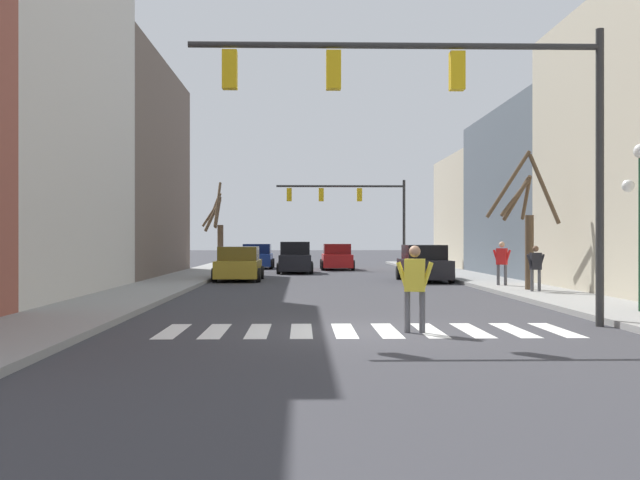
{
  "coord_description": "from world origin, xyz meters",
  "views": [
    {
      "loc": [
        -1.35,
        -15.49,
        1.92
      ],
      "look_at": [
        -0.49,
        18.96,
        1.9
      ],
      "focal_mm": 42.0,
      "sensor_mm": 36.0,
      "label": 1
    }
  ],
  "objects_px": {
    "pedestrian_near_right_corner": "(415,281)",
    "street_tree_left_mid": "(218,229)",
    "car_parked_right_near": "(424,264)",
    "car_parked_left_mid": "(257,257)",
    "traffic_signal_near": "(446,101)",
    "traffic_signal_far": "(354,202)",
    "car_parked_right_far": "(295,259)",
    "car_driving_away_lane": "(239,265)",
    "pedestrian_waiting_at_curb": "(502,259)",
    "car_driving_toward_lane": "(337,258)",
    "pedestrian_on_left_sidewalk": "(536,264)",
    "street_tree_right_near": "(526,224)"
  },
  "relations": [
    {
      "from": "pedestrian_near_right_corner",
      "to": "street_tree_left_mid",
      "type": "relative_size",
      "value": 0.33
    },
    {
      "from": "car_parked_right_near",
      "to": "car_parked_left_mid",
      "type": "bearing_deg",
      "value": 28.9
    },
    {
      "from": "traffic_signal_near",
      "to": "traffic_signal_far",
      "type": "bearing_deg",
      "value": 89.61
    },
    {
      "from": "car_parked_left_mid",
      "to": "car_parked_right_far",
      "type": "height_order",
      "value": "car_parked_right_far"
    },
    {
      "from": "traffic_signal_near",
      "to": "street_tree_left_mid",
      "type": "bearing_deg",
      "value": 105.18
    },
    {
      "from": "traffic_signal_far",
      "to": "pedestrian_near_right_corner",
      "type": "relative_size",
      "value": 4.61
    },
    {
      "from": "car_parked_left_mid",
      "to": "street_tree_left_mid",
      "type": "relative_size",
      "value": 0.81
    },
    {
      "from": "traffic_signal_far",
      "to": "car_driving_away_lane",
      "type": "relative_size",
      "value": 1.89
    },
    {
      "from": "car_driving_away_lane",
      "to": "pedestrian_waiting_at_curb",
      "type": "height_order",
      "value": "pedestrian_waiting_at_curb"
    },
    {
      "from": "traffic_signal_far",
      "to": "car_parked_right_near",
      "type": "relative_size",
      "value": 1.74
    },
    {
      "from": "car_driving_toward_lane",
      "to": "pedestrian_near_right_corner",
      "type": "height_order",
      "value": "pedestrian_near_right_corner"
    },
    {
      "from": "traffic_signal_far",
      "to": "pedestrian_waiting_at_curb",
      "type": "distance_m",
      "value": 19.84
    },
    {
      "from": "car_parked_right_far",
      "to": "pedestrian_on_left_sidewalk",
      "type": "relative_size",
      "value": 2.78
    },
    {
      "from": "street_tree_left_mid",
      "to": "car_driving_away_lane",
      "type": "bearing_deg",
      "value": -79.26
    },
    {
      "from": "car_driving_toward_lane",
      "to": "car_parked_left_mid",
      "type": "bearing_deg",
      "value": 68.64
    },
    {
      "from": "pedestrian_on_left_sidewalk",
      "to": "street_tree_left_mid",
      "type": "relative_size",
      "value": 0.29
    },
    {
      "from": "traffic_signal_far",
      "to": "street_tree_right_near",
      "type": "height_order",
      "value": "traffic_signal_far"
    },
    {
      "from": "car_driving_away_lane",
      "to": "pedestrian_waiting_at_curb",
      "type": "xyz_separation_m",
      "value": [
        10.69,
        -6.25,
        0.4
      ]
    },
    {
      "from": "car_driving_away_lane",
      "to": "traffic_signal_far",
      "type": "bearing_deg",
      "value": -26.24
    },
    {
      "from": "pedestrian_on_left_sidewalk",
      "to": "street_tree_right_near",
      "type": "relative_size",
      "value": 0.32
    },
    {
      "from": "car_parked_right_near",
      "to": "car_parked_right_far",
      "type": "height_order",
      "value": "car_parked_right_far"
    },
    {
      "from": "car_parked_right_far",
      "to": "street_tree_left_mid",
      "type": "xyz_separation_m",
      "value": [
        -5.0,
        4.99,
        1.78
      ]
    },
    {
      "from": "car_driving_toward_lane",
      "to": "street_tree_right_near",
      "type": "bearing_deg",
      "value": -165.08
    },
    {
      "from": "car_driving_toward_lane",
      "to": "car_driving_away_lane",
      "type": "height_order",
      "value": "car_driving_toward_lane"
    },
    {
      "from": "pedestrian_on_left_sidewalk",
      "to": "street_tree_left_mid",
      "type": "xyz_separation_m",
      "value": [
        -13.37,
        22.44,
        1.54
      ]
    },
    {
      "from": "car_parked_left_mid",
      "to": "car_driving_away_lane",
      "type": "bearing_deg",
      "value": -179.97
    },
    {
      "from": "traffic_signal_near",
      "to": "car_parked_left_mid",
      "type": "bearing_deg",
      "value": 100.37
    },
    {
      "from": "pedestrian_on_left_sidewalk",
      "to": "pedestrian_waiting_at_curb",
      "type": "bearing_deg",
      "value": 85.33
    },
    {
      "from": "traffic_signal_far",
      "to": "street_tree_left_mid",
      "type": "bearing_deg",
      "value": -179.75
    },
    {
      "from": "car_parked_right_near",
      "to": "pedestrian_on_left_sidewalk",
      "type": "xyz_separation_m",
      "value": [
        2.38,
        -8.88,
        0.29
      ]
    },
    {
      "from": "traffic_signal_near",
      "to": "car_driving_away_lane",
      "type": "xyz_separation_m",
      "value": [
        -6.11,
        18.67,
        -4.23
      ]
    },
    {
      "from": "street_tree_left_mid",
      "to": "car_driving_toward_lane",
      "type": "bearing_deg",
      "value": -0.41
    },
    {
      "from": "car_driving_toward_lane",
      "to": "pedestrian_on_left_sidewalk",
      "type": "relative_size",
      "value": 2.91
    },
    {
      "from": "car_driving_away_lane",
      "to": "car_parked_left_mid",
      "type": "bearing_deg",
      "value": 0.03
    },
    {
      "from": "traffic_signal_near",
      "to": "car_parked_right_far",
      "type": "xyz_separation_m",
      "value": [
        -3.54,
        26.48,
        -4.15
      ]
    },
    {
      "from": "car_parked_right_near",
      "to": "car_parked_right_far",
      "type": "distance_m",
      "value": 10.46
    },
    {
      "from": "car_driving_away_lane",
      "to": "street_tree_right_near",
      "type": "distance_m",
      "value": 14.07
    },
    {
      "from": "street_tree_left_mid",
      "to": "car_parked_left_mid",
      "type": "bearing_deg",
      "value": 39.3
    },
    {
      "from": "pedestrian_waiting_at_curb",
      "to": "pedestrian_near_right_corner",
      "type": "xyz_separation_m",
      "value": [
        -5.43,
        -13.43,
        -0.09
      ]
    },
    {
      "from": "car_parked_left_mid",
      "to": "street_tree_left_mid",
      "type": "height_order",
      "value": "street_tree_left_mid"
    },
    {
      "from": "car_parked_right_far",
      "to": "pedestrian_on_left_sidewalk",
      "type": "distance_m",
      "value": 19.36
    },
    {
      "from": "car_driving_toward_lane",
      "to": "car_parked_right_near",
      "type": "bearing_deg",
      "value": -165.97
    },
    {
      "from": "car_driving_away_lane",
      "to": "street_tree_left_mid",
      "type": "distance_m",
      "value": 13.16
    },
    {
      "from": "traffic_signal_far",
      "to": "car_parked_left_mid",
      "type": "relative_size",
      "value": 1.89
    },
    {
      "from": "car_parked_left_mid",
      "to": "car_driving_toward_lane",
      "type": "bearing_deg",
      "value": -111.36
    },
    {
      "from": "traffic_signal_near",
      "to": "pedestrian_near_right_corner",
      "type": "distance_m",
      "value": 4.13
    },
    {
      "from": "car_parked_left_mid",
      "to": "car_driving_away_lane",
      "type": "distance_m",
      "value": 14.77
    },
    {
      "from": "car_parked_right_near",
      "to": "car_parked_right_far",
      "type": "xyz_separation_m",
      "value": [
        -6.0,
        8.57,
        0.05
      ]
    },
    {
      "from": "street_tree_right_near",
      "to": "car_parked_left_mid",
      "type": "bearing_deg",
      "value": 114.93
    },
    {
      "from": "traffic_signal_near",
      "to": "street_tree_right_near",
      "type": "relative_size",
      "value": 1.85
    }
  ]
}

